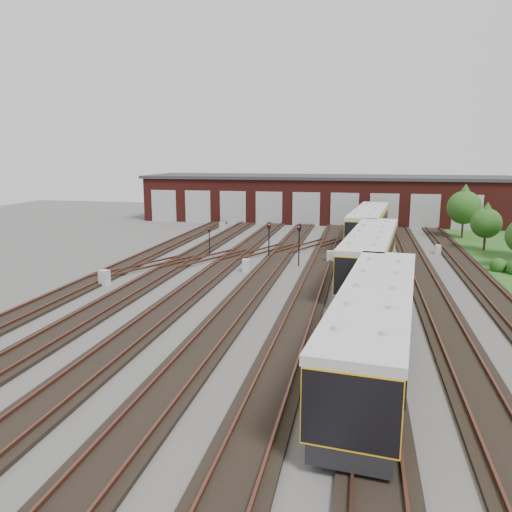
# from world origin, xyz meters

# --- Properties ---
(ground) EXTENTS (120.00, 120.00, 0.00)m
(ground) POSITION_xyz_m (0.00, 0.00, 0.00)
(ground) COLOR #4E4B48
(ground) RESTS_ON ground
(track_network) EXTENTS (30.40, 70.00, 0.33)m
(track_network) POSITION_xyz_m (-0.17, 0.59, 0.11)
(track_network) COLOR black
(track_network) RESTS_ON ground
(maintenance_shed) EXTENTS (51.00, 12.50, 6.35)m
(maintenance_shed) POSITION_xyz_m (-0.01, 39.97, 3.20)
(maintenance_shed) COLOR #4E1813
(maintenance_shed) RESTS_ON ground
(metro_train) EXTENTS (4.63, 48.57, 3.38)m
(metro_train) POSITION_xyz_m (6.00, 5.43, 2.06)
(metro_train) COLOR black
(metro_train) RESTS_ON ground
(signal_mast_0) EXTENTS (0.24, 0.22, 2.63)m
(signal_mast_0) POSITION_xyz_m (-8.63, 12.38, 1.69)
(signal_mast_0) COLOR black
(signal_mast_0) RESTS_ON ground
(signal_mast_1) EXTENTS (0.31, 0.30, 3.51)m
(signal_mast_1) POSITION_xyz_m (0.18, 9.40, 2.24)
(signal_mast_1) COLOR black
(signal_mast_1) RESTS_ON ground
(signal_mast_2) EXTENTS (0.31, 0.30, 3.37)m
(signal_mast_2) POSITION_xyz_m (-2.75, 11.29, 2.16)
(signal_mast_2) COLOR black
(signal_mast_2) RESTS_ON ground
(signal_mast_3) EXTENTS (0.28, 0.27, 2.79)m
(signal_mast_3) POSITION_xyz_m (4.54, 18.56, 1.80)
(signal_mast_3) COLOR black
(signal_mast_3) RESTS_ON ground
(relay_cabinet_0) EXTENTS (0.79, 0.71, 1.13)m
(relay_cabinet_0) POSITION_xyz_m (-12.70, 0.05, 0.56)
(relay_cabinet_0) COLOR #B8BABD
(relay_cabinet_0) RESTS_ON ground
(relay_cabinet_1) EXTENTS (0.76, 0.71, 1.01)m
(relay_cabinet_1) POSITION_xyz_m (-11.71, 27.59, 0.51)
(relay_cabinet_1) COLOR #B8BABD
(relay_cabinet_1) RESTS_ON ground
(relay_cabinet_2) EXTENTS (0.64, 0.54, 1.03)m
(relay_cabinet_2) POSITION_xyz_m (-3.67, 6.38, 0.51)
(relay_cabinet_2) COLOR #B8BABD
(relay_cabinet_2) RESTS_ON ground
(relay_cabinet_3) EXTENTS (0.68, 0.59, 1.04)m
(relay_cabinet_3) POSITION_xyz_m (2.69, 11.26, 0.52)
(relay_cabinet_3) COLOR #B8BABD
(relay_cabinet_3) RESTS_ON ground
(relay_cabinet_4) EXTENTS (0.52, 0.43, 0.85)m
(relay_cabinet_4) POSITION_xyz_m (12.46, 17.37, 0.43)
(relay_cabinet_4) COLOR #B8BABD
(relay_cabinet_4) RESTS_ON ground
(tree_0) EXTENTS (3.70, 3.70, 6.13)m
(tree_0) POSITION_xyz_m (16.33, 27.23, 3.94)
(tree_0) COLOR #342217
(tree_0) RESTS_ON ground
(tree_1) EXTENTS (2.89, 2.89, 4.79)m
(tree_1) POSITION_xyz_m (17.07, 19.86, 3.08)
(tree_1) COLOR #342217
(tree_1) RESTS_ON ground
(bush_0) EXTENTS (1.31, 1.31, 1.31)m
(bush_0) POSITION_xyz_m (16.17, 10.66, 0.65)
(bush_0) COLOR #1E4915
(bush_0) RESTS_ON ground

